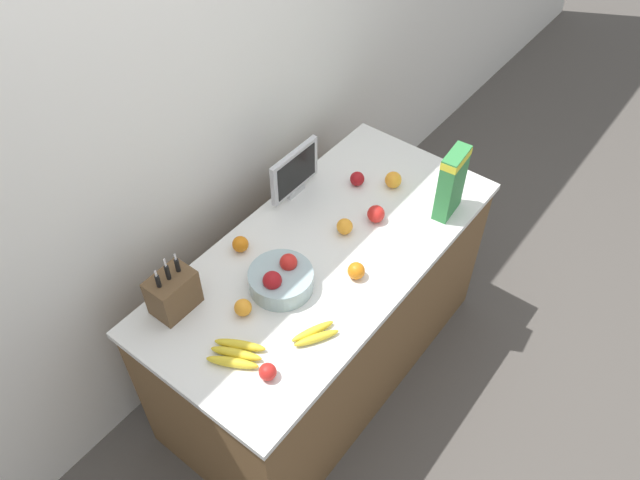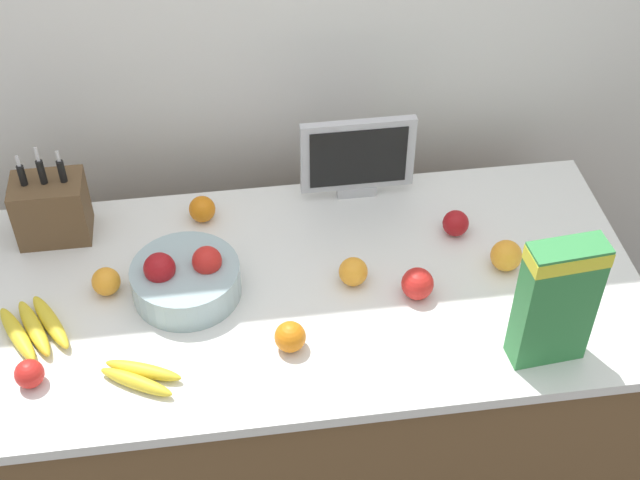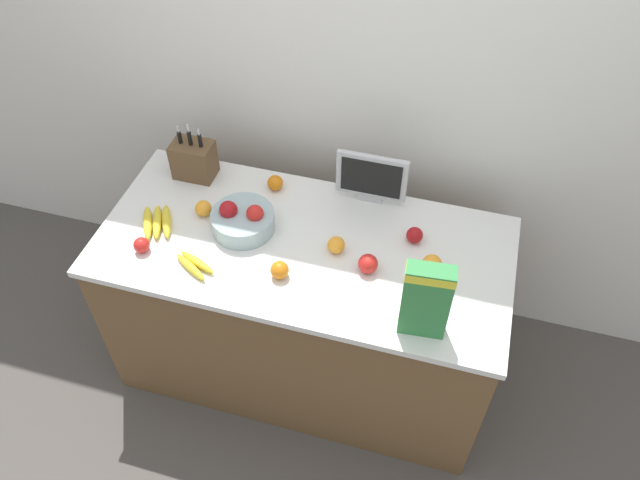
{
  "view_description": "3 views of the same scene",
  "coord_description": "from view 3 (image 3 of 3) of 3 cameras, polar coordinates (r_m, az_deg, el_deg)",
  "views": [
    {
      "loc": [
        -1.43,
        -1.08,
        2.82
      ],
      "look_at": [
        -0.03,
        0.0,
        0.96
      ],
      "focal_mm": 35.0,
      "sensor_mm": 36.0,
      "label": 1
    },
    {
      "loc": [
        -0.15,
        -1.51,
        2.43
      ],
      "look_at": [
        0.06,
        0.04,
        0.99
      ],
      "focal_mm": 50.0,
      "sensor_mm": 36.0,
      "label": 2
    },
    {
      "loc": [
        0.54,
        -1.64,
        2.73
      ],
      "look_at": [
        0.08,
        -0.03,
        0.95
      ],
      "focal_mm": 35.0,
      "sensor_mm": 36.0,
      "label": 3
    }
  ],
  "objects": [
    {
      "name": "apple_rightmost",
      "position": [
        2.55,
        8.64,
        0.44
      ],
      "size": [
        0.07,
        0.07,
        0.07
      ],
      "primitive_type": "sphere",
      "color": "#A31419",
      "rests_on": "counter"
    },
    {
      "name": "orange_front_left",
      "position": [
        2.45,
        10.18,
        -2.25
      ],
      "size": [
        0.08,
        0.08,
        0.08
      ],
      "primitive_type": "sphere",
      "color": "orange",
      "rests_on": "counter"
    },
    {
      "name": "orange_mid_left",
      "position": [
        2.76,
        -4.12,
        5.23
      ],
      "size": [
        0.07,
        0.07,
        0.07
      ],
      "primitive_type": "sphere",
      "color": "orange",
      "rests_on": "counter"
    },
    {
      "name": "wall_back",
      "position": [
        2.72,
        2.16,
        15.03
      ],
      "size": [
        9.0,
        0.06,
        2.6
      ],
      "color": "silver",
      "rests_on": "ground_plane"
    },
    {
      "name": "small_monitor",
      "position": [
        2.64,
        4.73,
        5.71
      ],
      "size": [
        0.3,
        0.03,
        0.24
      ],
      "color": "#B7B7BC",
      "rests_on": "counter"
    },
    {
      "name": "orange_by_cereal",
      "position": [
        2.48,
        1.5,
        -0.44
      ],
      "size": [
        0.07,
        0.07,
        0.07
      ],
      "primitive_type": "sphere",
      "color": "orange",
      "rests_on": "counter"
    },
    {
      "name": "banana_bunch_left",
      "position": [
        2.68,
        -14.67,
        1.6
      ],
      "size": [
        0.19,
        0.22,
        0.04
      ],
      "rotation": [
        0.0,
        0.0,
        1.95
      ],
      "color": "yellow",
      "rests_on": "counter"
    },
    {
      "name": "ground_plane",
      "position": [
        3.23,
        -1.25,
        -10.93
      ],
      "size": [
        14.0,
        14.0,
        0.0
      ],
      "primitive_type": "plane",
      "color": "#514C47"
    },
    {
      "name": "cereal_box",
      "position": [
        2.16,
        9.7,
        -5.26
      ],
      "size": [
        0.17,
        0.09,
        0.33
      ],
      "rotation": [
        0.0,
        0.0,
        0.09
      ],
      "color": "#338442",
      "rests_on": "counter"
    },
    {
      "name": "orange_near_bowl",
      "position": [
        2.68,
        -10.62,
        2.86
      ],
      "size": [
        0.07,
        0.07,
        0.07
      ],
      "primitive_type": "sphere",
      "color": "orange",
      "rests_on": "counter"
    },
    {
      "name": "apple_leftmost",
      "position": [
        2.42,
        4.41,
        -2.18
      ],
      "size": [
        0.08,
        0.08,
        0.08
      ],
      "primitive_type": "sphere",
      "color": "red",
      "rests_on": "counter"
    },
    {
      "name": "orange_front_right",
      "position": [
        2.4,
        -3.72,
        -2.76
      ],
      "size": [
        0.07,
        0.07,
        0.07
      ],
      "primitive_type": "sphere",
      "color": "orange",
      "rests_on": "counter"
    },
    {
      "name": "apple_near_bananas",
      "position": [
        2.59,
        -16.0,
        -0.45
      ],
      "size": [
        0.06,
        0.06,
        0.06
      ],
      "primitive_type": "sphere",
      "color": "red",
      "rests_on": "counter"
    },
    {
      "name": "counter",
      "position": [
        2.87,
        -1.38,
        -6.28
      ],
      "size": [
        1.69,
        0.79,
        0.87
      ],
      "color": "brown",
      "rests_on": "ground_plane"
    },
    {
      "name": "banana_bunch_right",
      "position": [
        2.49,
        -11.46,
        -2.23
      ],
      "size": [
        0.19,
        0.14,
        0.03
      ],
      "rotation": [
        0.0,
        0.0,
        2.68
      ],
      "color": "yellow",
      "rests_on": "counter"
    },
    {
      "name": "fruit_bowl",
      "position": [
        2.58,
        -7.07,
        1.85
      ],
      "size": [
        0.26,
        0.26,
        0.13
      ],
      "color": "#99B2B7",
      "rests_on": "counter"
    },
    {
      "name": "knife_block",
      "position": [
        2.84,
        -11.47,
        7.23
      ],
      "size": [
        0.18,
        0.13,
        0.28
      ],
      "color": "brown",
      "rests_on": "counter"
    }
  ]
}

